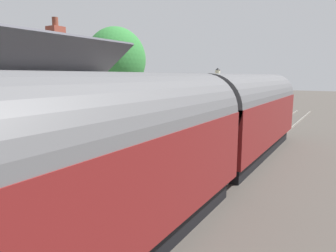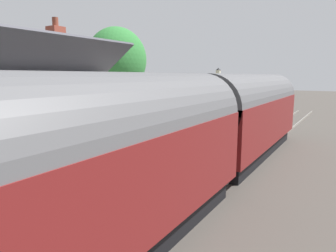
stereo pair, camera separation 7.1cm
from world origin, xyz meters
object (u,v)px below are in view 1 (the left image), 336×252
at_px(station_building, 31,119).
at_px(tree_far_right, 117,60).
at_px(station_sign_board, 236,104).
at_px(planter_corner_building, 185,114).
at_px(planter_by_door, 201,112).
at_px(lamp_post_platform, 217,86).
at_px(planter_edge_near, 138,128).
at_px(train, 210,128).
at_px(planter_bench_left, 139,120).
at_px(bench_mid_platform, 212,115).
at_px(bench_platform_end, 178,124).
at_px(planter_under_sign, 165,116).

xyz_separation_m(station_building, tree_far_right, (10.50, 4.76, 2.82)).
distance_m(station_sign_board, tree_far_right, 9.53).
bearing_deg(station_sign_board, planter_corner_building, 111.18).
distance_m(planter_by_door, station_sign_board, 2.82).
relative_size(planter_corner_building, lamp_post_platform, 0.24).
bearing_deg(planter_edge_near, lamp_post_platform, -31.36).
xyz_separation_m(train, planter_corner_building, (9.52, 6.22, -0.94)).
relative_size(planter_bench_left, tree_far_right, 0.10).
relative_size(bench_mid_platform, station_sign_board, 0.89).
bearing_deg(lamp_post_platform, station_sign_board, -0.78).
relative_size(station_building, lamp_post_platform, 1.91).
xyz_separation_m(planter_edge_near, planter_by_door, (7.91, -0.19, 0.07)).
bearing_deg(planter_corner_building, station_sign_board, -68.82).
height_order(planter_by_door, planter_bench_left, planter_by_door).
relative_size(planter_corner_building, tree_far_right, 0.12).
bearing_deg(planter_by_door, train, -153.17).
distance_m(train, station_sign_board, 11.22).
bearing_deg(bench_mid_platform, planter_by_door, 45.36).
bearing_deg(bench_mid_platform, bench_platform_end, 178.19).
height_order(bench_platform_end, station_sign_board, station_sign_board).
height_order(train, bench_platform_end, train).
bearing_deg(bench_platform_end, lamp_post_platform, -20.78).
height_order(station_building, planter_under_sign, station_building).
distance_m(bench_mid_platform, planter_corner_building, 2.61).
bearing_deg(planter_by_door, station_building, 177.84).
height_order(bench_platform_end, planter_edge_near, bench_platform_end).
bearing_deg(planter_by_door, planter_bench_left, 163.87).
relative_size(bench_mid_platform, bench_platform_end, 1.00).
relative_size(train, lamp_post_platform, 5.76).
relative_size(bench_platform_end, lamp_post_platform, 0.38).
relative_size(planter_edge_near, tree_far_right, 0.09).
bearing_deg(planter_under_sign, train, -138.65).
bearing_deg(planter_under_sign, station_building, -174.41).
xyz_separation_m(planter_edge_near, planter_corner_building, (6.90, 0.69, -0.06)).
xyz_separation_m(planter_edge_near, lamp_post_platform, (4.65, -2.83, 2.24)).
bearing_deg(tree_far_right, planter_edge_near, -129.62).
xyz_separation_m(station_building, bench_platform_end, (7.91, -2.04, -1.15)).
bearing_deg(planter_corner_building, bench_mid_platform, -103.56).
bearing_deg(bench_mid_platform, planter_bench_left, 141.60).
bearing_deg(station_sign_board, station_building, 167.49).
height_order(bench_mid_platform, planter_bench_left, bench_mid_platform).
bearing_deg(bench_platform_end, bench_mid_platform, -1.81).
xyz_separation_m(planter_bench_left, tree_far_right, (2.15, 3.61, 4.00)).
bearing_deg(planter_bench_left, station_building, -172.15).
bearing_deg(station_building, planter_edge_near, -3.14).
bearing_deg(train, planter_under_sign, 41.35).
bearing_deg(planter_bench_left, bench_mid_platform, -38.40).
xyz_separation_m(bench_mid_platform, planter_by_door, (1.63, 1.65, -0.03)).
distance_m(train, planter_edge_near, 6.18).
relative_size(bench_platform_end, tree_far_right, 0.18).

